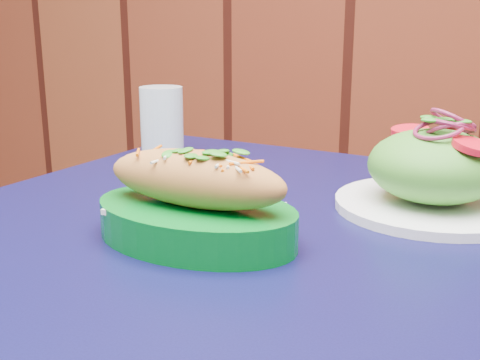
% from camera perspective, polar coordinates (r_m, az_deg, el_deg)
% --- Properties ---
extents(cafe_table, '(0.86, 0.86, 0.75)m').
position_cam_1_polar(cafe_table, '(0.76, 2.26, -10.09)').
color(cafe_table, black).
rests_on(cafe_table, ground).
extents(banh_mi_basket, '(0.24, 0.16, 0.11)m').
position_cam_1_polar(banh_mi_basket, '(0.65, -4.25, -2.17)').
color(banh_mi_basket, '#01681B').
rests_on(banh_mi_basket, cafe_table).
extents(salad_plate, '(0.24, 0.24, 0.12)m').
position_cam_1_polar(salad_plate, '(0.79, 17.92, 0.68)').
color(salad_plate, white).
rests_on(salad_plate, cafe_table).
extents(water_glass, '(0.07, 0.07, 0.12)m').
position_cam_1_polar(water_glass, '(1.07, -7.41, 5.50)').
color(water_glass, silver).
rests_on(water_glass, cafe_table).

